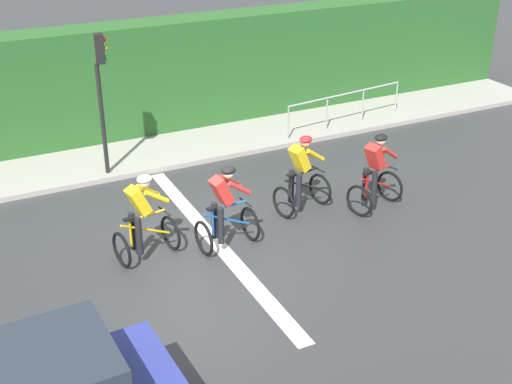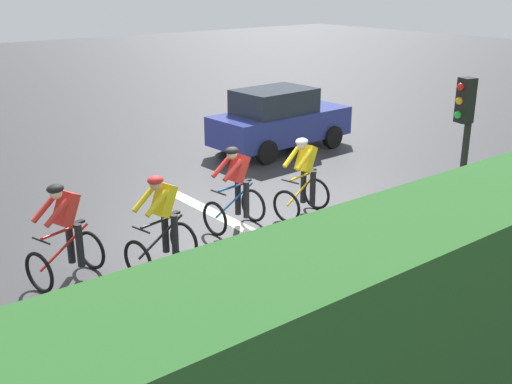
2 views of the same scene
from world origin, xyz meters
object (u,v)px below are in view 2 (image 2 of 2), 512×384
object	(u,v)px
cyclist_second	(162,224)
traffic_light_near_crossing	(462,154)
cyclist_lead	(65,234)
cyclist_mid	(236,189)
car_navy	(279,120)
cyclist_fourth	(304,178)

from	to	relation	value
cyclist_second	traffic_light_near_crossing	world-z (taller)	traffic_light_near_crossing
cyclist_lead	cyclist_mid	xyz separation A→B (m)	(0.08, -3.45, 0.00)
cyclist_mid	car_navy	size ratio (longest dim) A/B	0.40
cyclist_fourth	car_navy	size ratio (longest dim) A/B	0.40
car_navy	traffic_light_near_crossing	distance (m)	8.80
cyclist_fourth	cyclist_mid	bearing A→B (deg)	78.38
cyclist_mid	car_navy	world-z (taller)	car_navy
car_navy	traffic_light_near_crossing	world-z (taller)	traffic_light_near_crossing
cyclist_mid	cyclist_lead	bearing A→B (deg)	91.35
cyclist_second	cyclist_fourth	world-z (taller)	same
cyclist_second	cyclist_mid	world-z (taller)	same
cyclist_mid	car_navy	xyz separation A→B (m)	(3.92, -4.42, 0.08)
cyclist_lead	car_navy	size ratio (longest dim) A/B	0.40
traffic_light_near_crossing	cyclist_mid	bearing A→B (deg)	14.99
cyclist_fourth	car_navy	world-z (taller)	car_navy
cyclist_lead	cyclist_second	size ratio (longest dim) A/B	1.00
car_navy	cyclist_second	bearing A→B (deg)	125.53
cyclist_lead	traffic_light_near_crossing	world-z (taller)	traffic_light_near_crossing
cyclist_mid	traffic_light_near_crossing	xyz separation A→B (m)	(-4.11, -1.10, 1.43)
cyclist_lead	traffic_light_near_crossing	xyz separation A→B (m)	(-4.03, -4.55, 1.43)
cyclist_second	cyclist_fourth	xyz separation A→B (m)	(0.37, -3.51, 0.00)
traffic_light_near_crossing	cyclist_second	bearing A→B (deg)	42.27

